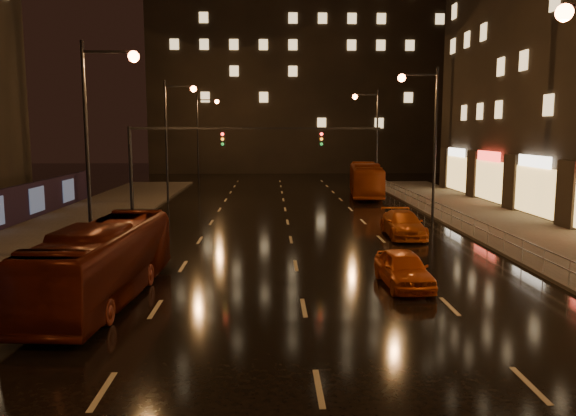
{
  "coord_description": "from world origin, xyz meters",
  "views": [
    {
      "loc": [
        -1.11,
        -14.35,
        5.96
      ],
      "look_at": [
        -0.32,
        10.68,
        2.5
      ],
      "focal_mm": 35.0,
      "sensor_mm": 36.0,
      "label": 1
    }
  ],
  "objects_px": {
    "bus_red": "(103,262)",
    "taxi_far": "(403,224)",
    "taxi_near": "(404,269)",
    "bus_curb": "(366,180)"
  },
  "relations": [
    {
      "from": "bus_red",
      "to": "taxi_far",
      "type": "height_order",
      "value": "bus_red"
    },
    {
      "from": "taxi_near",
      "to": "bus_red",
      "type": "bearing_deg",
      "value": -174.92
    },
    {
      "from": "taxi_near",
      "to": "bus_curb",
      "type": "bearing_deg",
      "value": 80.72
    },
    {
      "from": "bus_red",
      "to": "bus_curb",
      "type": "xyz_separation_m",
      "value": [
        14.57,
        31.22,
        0.14
      ]
    },
    {
      "from": "bus_red",
      "to": "bus_curb",
      "type": "distance_m",
      "value": 34.45
    },
    {
      "from": "taxi_near",
      "to": "taxi_far",
      "type": "xyz_separation_m",
      "value": [
        2.39,
        10.19,
        0.02
      ]
    },
    {
      "from": "bus_curb",
      "to": "taxi_far",
      "type": "distance_m",
      "value": 19.63
    },
    {
      "from": "bus_curb",
      "to": "taxi_near",
      "type": "xyz_separation_m",
      "value": [
        -3.57,
        -29.77,
        -0.82
      ]
    },
    {
      "from": "taxi_far",
      "to": "bus_curb",
      "type": "bearing_deg",
      "value": 87.59
    },
    {
      "from": "bus_red",
      "to": "bus_curb",
      "type": "height_order",
      "value": "bus_curb"
    }
  ]
}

